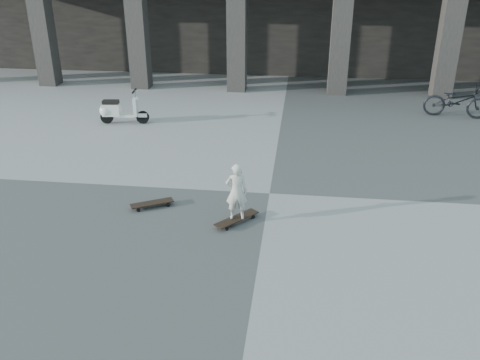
# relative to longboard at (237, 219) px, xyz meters

# --- Properties ---
(ground) EXTENTS (90.00, 90.00, 0.00)m
(ground) POSITION_rel_longboard_xyz_m (0.52, 1.32, -0.08)
(ground) COLOR #484846
(ground) RESTS_ON ground
(longboard) EXTENTS (0.79, 0.87, 0.10)m
(longboard) POSITION_rel_longboard_xyz_m (0.00, 0.00, 0.00)
(longboard) COLOR black
(longboard) RESTS_ON ground
(skateboard_spare) EXTENTS (0.84, 0.60, 0.10)m
(skateboard_spare) POSITION_rel_longboard_xyz_m (-1.75, 0.42, 0.00)
(skateboard_spare) COLOR black
(skateboard_spare) RESTS_ON ground
(child) EXTENTS (0.44, 0.32, 1.09)m
(child) POSITION_rel_longboard_xyz_m (0.00, 0.00, 0.57)
(child) COLOR beige
(child) RESTS_ON longboard
(scooter) EXTENTS (1.43, 0.53, 1.00)m
(scooter) POSITION_rel_longboard_xyz_m (-4.29, 5.52, 0.32)
(scooter) COLOR black
(scooter) RESTS_ON ground
(bicycle) EXTENTS (1.96, 0.94, 0.99)m
(bicycle) POSITION_rel_longboard_xyz_m (5.76, 7.41, 0.42)
(bicycle) COLOR black
(bicycle) RESTS_ON ground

